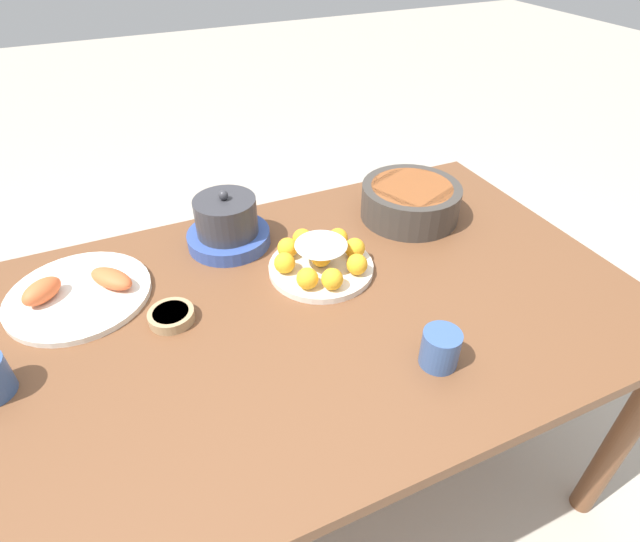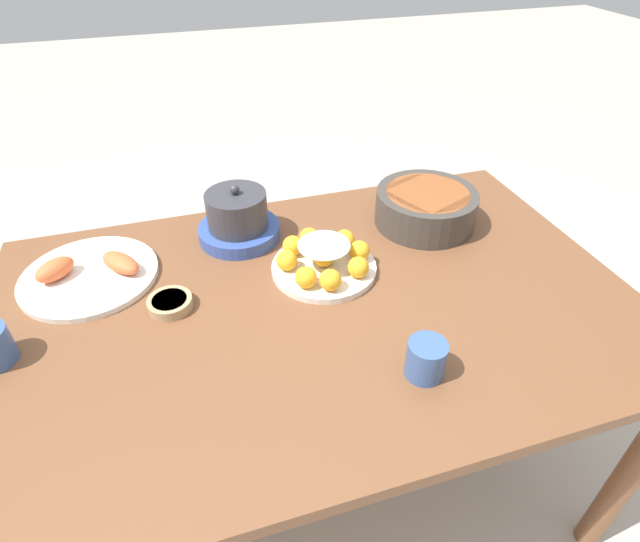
{
  "view_description": "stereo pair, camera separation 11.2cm",
  "coord_description": "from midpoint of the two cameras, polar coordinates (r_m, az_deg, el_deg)",
  "views": [
    {
      "loc": [
        -0.34,
        -0.76,
        1.43
      ],
      "look_at": [
        0.02,
        0.05,
        0.74
      ],
      "focal_mm": 28.0,
      "sensor_mm": 36.0,
      "label": 1
    },
    {
      "loc": [
        -0.23,
        -0.79,
        1.43
      ],
      "look_at": [
        0.02,
        0.05,
        0.74
      ],
      "focal_mm": 28.0,
      "sensor_mm": 36.0,
      "label": 2
    }
  ],
  "objects": [
    {
      "name": "seafood_platter",
      "position": [
        1.25,
        -22.6,
        -0.37
      ],
      "size": [
        0.31,
        0.31,
        0.06
      ],
      "color": "silver",
      "rests_on": "dining_table"
    },
    {
      "name": "cup_near",
      "position": [
        0.96,
        15.35,
        -9.84
      ],
      "size": [
        0.07,
        0.07,
        0.08
      ],
      "color": "#38568E",
      "rests_on": "dining_table"
    },
    {
      "name": "ground_plane",
      "position": [
        1.65,
        1.74,
        -22.08
      ],
      "size": [
        12.0,
        12.0,
        0.0
      ],
      "primitive_type": "plane",
      "color": "#B2A899"
    },
    {
      "name": "sauce_bowl",
      "position": [
        1.11,
        -14.03,
        -3.67
      ],
      "size": [
        0.1,
        0.1,
        0.02
      ],
      "color": "tan",
      "rests_on": "dining_table"
    },
    {
      "name": "warming_pot",
      "position": [
        1.27,
        -6.9,
        5.82
      ],
      "size": [
        0.21,
        0.21,
        0.15
      ],
      "color": "#334C99",
      "rests_on": "dining_table"
    },
    {
      "name": "cake_plate",
      "position": [
        1.16,
        3.17,
        1.14
      ],
      "size": [
        0.25,
        0.25,
        0.08
      ],
      "color": "silver",
      "rests_on": "dining_table"
    },
    {
      "name": "dining_table",
      "position": [
        1.16,
        2.31,
        -6.68
      ],
      "size": [
        1.4,
        0.9,
        0.7
      ],
      "color": "brown",
      "rests_on": "ground_plane"
    },
    {
      "name": "serving_bowl",
      "position": [
        1.37,
        14.3,
        7.07
      ],
      "size": [
        0.27,
        0.27,
        0.09
      ],
      "color": "#3D3833",
      "rests_on": "dining_table"
    }
  ]
}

